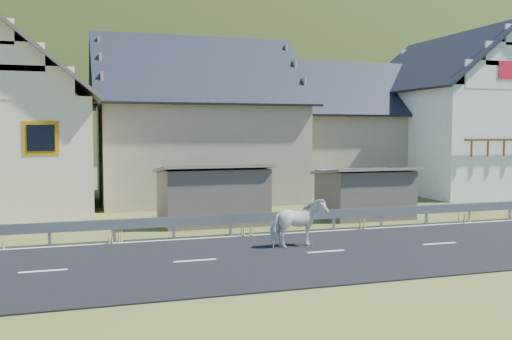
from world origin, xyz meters
name	(u,v)px	position (x,y,z in m)	size (l,w,h in m)	color
ground	(326,253)	(0.00, 0.00, 0.00)	(160.00, 160.00, 0.00)	#323F1A
road	(326,252)	(0.00, 0.00, 0.02)	(60.00, 7.00, 0.04)	black
lane_markings	(326,251)	(0.00, 0.00, 0.04)	(60.00, 6.60, 0.01)	silver
guardrail	(284,217)	(0.00, 3.68, 0.56)	(28.10, 0.09, 0.75)	#93969B
shed_left	(212,195)	(-2.00, 6.50, 1.10)	(4.30, 3.30, 2.40)	#6C5E53
shed_right	(364,194)	(4.50, 6.00, 1.00)	(3.80, 2.90, 2.20)	#6C5E53
house_cream	(8,115)	(-10.00, 12.00, 4.36)	(7.80, 9.80, 8.30)	#FFEDB7
house_stone_a	(194,113)	(-1.00, 15.00, 4.63)	(10.80, 9.80, 8.90)	gray
house_stone_b	(345,122)	(9.00, 17.00, 4.24)	(9.80, 8.80, 8.10)	gray
house_white	(457,108)	(15.00, 14.00, 5.06)	(8.80, 10.80, 9.70)	white
mountain	(116,201)	(5.00, 180.00, -20.00)	(440.00, 280.00, 260.00)	black
horse	(298,223)	(-0.54, 0.91, 0.80)	(1.79, 0.82, 1.51)	silver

